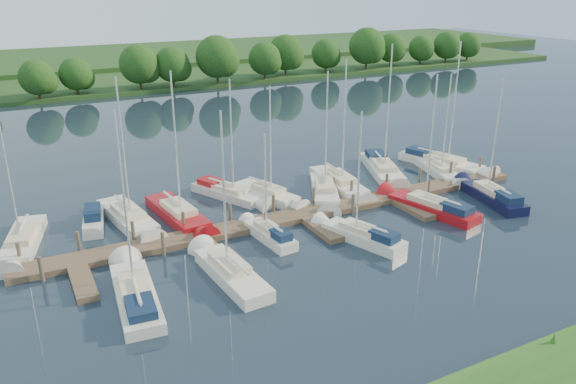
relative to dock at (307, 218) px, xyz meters
name	(u,v)px	position (x,y,z in m)	size (l,w,h in m)	color
ground	(364,262)	(0.00, -7.31, -0.20)	(260.00, 260.00, 0.00)	#192333
dock	(307,218)	(0.00, 0.00, 0.00)	(40.00, 6.00, 0.40)	brown
mooring_pilings	(299,208)	(0.00, 1.13, 0.40)	(38.24, 2.84, 2.00)	#473D33
far_shore	(116,79)	(0.00, 67.69, 0.10)	(180.00, 30.00, 0.60)	#1F3E18
distant_hill	(91,59)	(0.00, 92.69, 0.50)	(220.00, 40.00, 1.40)	#2C4E22
treeline	(143,64)	(1.90, 54.72, 4.02)	(148.25, 10.21, 8.23)	#38281C
sailboat_n_0	(23,244)	(-18.73, 4.67, 0.08)	(3.49, 8.17, 10.40)	silver
motorboat	(93,221)	(-13.97, 6.32, 0.14)	(2.11, 4.92, 1.59)	silver
sailboat_n_2	(130,220)	(-11.60, 5.42, 0.08)	(3.11, 8.72, 11.01)	silver
sailboat_n_3	(180,216)	(-8.21, 4.36, 0.08)	(2.94, 8.92, 11.29)	maroon
sailboat_n_4	(230,194)	(-3.26, 6.83, 0.11)	(4.56, 7.64, 9.93)	silver
sailboat_n_5	(269,196)	(-0.63, 5.11, 0.08)	(3.54, 7.33, 9.49)	silver
sailboat_n_6	(325,193)	(3.70, 3.66, 0.08)	(4.94, 7.92, 10.55)	silver
sailboat_n_7	(340,185)	(5.78, 4.55, 0.08)	(2.73, 8.75, 11.19)	silver
sailboat_n_8	(383,170)	(11.34, 6.10, 0.11)	(4.97, 9.40, 11.90)	silver
sailboat_n_9	(440,172)	(15.62, 3.33, 0.07)	(3.21, 7.48, 9.40)	silver
sailboat_n_10	(444,164)	(17.50, 4.95, 0.12)	(4.50, 9.49, 11.92)	silver
sailboat_s_0	(135,294)	(-13.64, -5.07, 0.11)	(2.73, 8.69, 10.87)	silver
sailboat_s_1	(230,274)	(-8.14, -5.25, 0.09)	(2.40, 8.09, 10.46)	silver
sailboat_s_2	(269,235)	(-3.82, -1.61, 0.13)	(1.85, 5.86, 7.71)	silver
sailboat_s_3	(361,236)	(1.56, -4.68, 0.14)	(3.48, 7.06, 9.23)	silver
sailboat_s_4	(430,207)	(9.12, -2.84, 0.13)	(3.69, 8.43, 10.71)	maroon
sailboat_s_5	(491,197)	(14.88, -3.38, 0.14)	(3.08, 7.83, 10.09)	black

